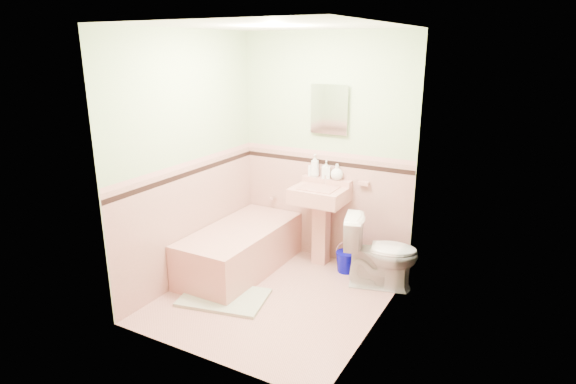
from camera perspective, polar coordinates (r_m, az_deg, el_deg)
The scene contains 32 objects.
floor at distance 4.77m, azimuth -1.48°, elevation -12.34°, with size 2.20×2.20×0.00m, color tan.
ceiling at distance 4.17m, azimuth -1.76°, elevation 19.21°, with size 2.20×2.20×0.00m, color white.
wall_back at distance 5.25m, azimuth 4.50°, elevation 4.98°, with size 2.50×2.50×0.00m, color beige.
wall_front at distance 3.44m, azimuth -10.93°, elevation -1.76°, with size 2.50×2.50×0.00m, color beige.
wall_left at distance 4.87m, azimuth -11.83°, elevation 3.72°, with size 2.50×2.50×0.00m, color beige.
wall_right at distance 3.91m, azimuth 11.14°, elevation 0.51°, with size 2.50×2.50×0.00m, color beige.
wainscot_back at distance 5.42m, azimuth 4.29°, elevation -1.78°, with size 2.00×2.00×0.00m, color tan.
wainscot_front at distance 3.70m, azimuth -10.24°, elevation -11.28°, with size 2.00×2.00×0.00m, color tan.
wainscot_left at distance 5.05m, azimuth -11.28°, elevation -3.49°, with size 2.20×2.20×0.00m, color tan.
wainscot_right at distance 4.14m, azimuth 10.47°, elevation -8.13°, with size 2.20×2.20×0.00m, color tan.
accent_back at distance 5.27m, azimuth 4.38°, elevation 3.56°, with size 2.00×2.00×0.00m, color black.
accent_front at distance 3.50m, azimuth -10.62°, elevation -3.70°, with size 2.00×2.00×0.00m, color black.
accent_left at distance 4.89m, azimuth -11.58°, elevation 2.22°, with size 2.20×2.20×0.00m, color black.
accent_right at distance 3.95m, azimuth 10.79°, elevation -1.27°, with size 2.20×2.20×0.00m, color black.
cap_back at distance 5.24m, azimuth 4.41°, elevation 4.63°, with size 2.00×2.00×0.00m, color tan.
cap_front at distance 3.46m, azimuth -10.71°, elevation -2.15°, with size 2.00×2.00×0.00m, color tan.
cap_left at distance 4.87m, azimuth -11.64°, elevation 3.36°, with size 2.20×2.20×0.00m, color tan.
cap_right at distance 3.92m, azimuth 10.86°, elevation 0.12°, with size 2.20×2.20×0.00m, color tan.
bathtub at distance 5.23m, azimuth -5.68°, elevation -6.95°, with size 0.70×1.50×0.45m, color tan.
tub_faucet at distance 5.65m, azimuth -1.68°, elevation -0.62°, with size 0.04×0.04×0.12m, color silver.
sink at distance 5.25m, azimuth 3.70°, elevation -4.15°, with size 0.57×0.48×0.89m, color tan, non-canonical shape.
sink_faucet at distance 5.22m, azimuth 4.46°, elevation 1.50°, with size 0.02×0.02×0.10m, color silver.
medicine_cabinet at distance 5.13m, azimuth 4.99°, elevation 9.78°, with size 0.35×0.04×0.44m, color white.
soap_dish at distance 5.12m, azimuth 9.02°, elevation 1.04°, with size 0.11×0.07×0.04m, color tan.
soap_bottle_left at distance 5.28m, azimuth 3.22°, elevation 3.17°, with size 0.10×0.10×0.25m, color #B2B2B2.
soap_bottle_mid at distance 5.23m, azimuth 4.56°, elevation 2.71°, with size 0.09×0.09×0.20m, color #B2B2B2.
soap_bottle_right at distance 5.18m, azimuth 5.85°, elevation 2.41°, with size 0.14×0.14×0.17m, color #B2B2B2.
tube at distance 5.32m, azimuth 2.60°, elevation 2.56°, with size 0.04×0.04×0.12m, color white.
toilet at distance 4.90m, azimuth 11.00°, elevation -7.05°, with size 0.41×0.72×0.74m, color white.
bucket at distance 5.25m, azimuth 6.94°, elevation -8.25°, with size 0.22×0.22×0.22m, color #0403A0, non-canonical shape.
bath_mat at distance 4.76m, azimuth -7.63°, elevation -12.36°, with size 0.80×0.54×0.03m, color #9BA78B.
shoe at distance 4.79m, azimuth -7.86°, elevation -11.58°, with size 0.14×0.06×0.06m, color #BF1E59.
Camera 1 is at (2.11, -3.59, 2.34)m, focal length 29.85 mm.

